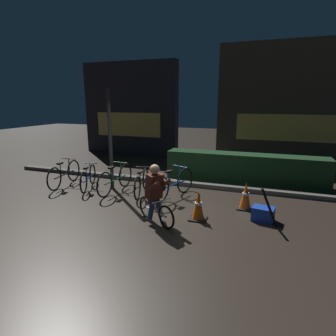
% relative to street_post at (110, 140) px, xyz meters
% --- Properties ---
extents(ground_plane, '(40.00, 40.00, 0.00)m').
position_rel_street_post_xyz_m(ground_plane, '(1.73, -1.20, -1.41)').
color(ground_plane, '#2D261E').
extents(sidewalk_curb, '(12.00, 0.24, 0.12)m').
position_rel_street_post_xyz_m(sidewalk_curb, '(1.73, 1.00, -1.35)').
color(sidewalk_curb, '#56544F').
rests_on(sidewalk_curb, ground).
extents(hedge_row, '(4.80, 0.70, 0.90)m').
position_rel_street_post_xyz_m(hedge_row, '(3.53, 1.90, -0.96)').
color(hedge_row, '#19381C').
rests_on(hedge_row, ground).
extents(storefront_left, '(4.64, 0.54, 4.24)m').
position_rel_street_post_xyz_m(storefront_left, '(-2.08, 5.30, 0.70)').
color(storefront_left, '#262328').
rests_on(storefront_left, ground).
extents(storefront_right, '(5.84, 0.54, 4.84)m').
position_rel_street_post_xyz_m(storefront_right, '(4.90, 6.00, 0.99)').
color(storefront_right, '#42382D').
rests_on(storefront_right, ground).
extents(street_post, '(0.10, 0.10, 2.83)m').
position_rel_street_post_xyz_m(street_post, '(0.00, 0.00, 0.00)').
color(street_post, '#2D2D33').
rests_on(street_post, ground).
extents(parked_bike_leftmost, '(0.46, 1.68, 0.78)m').
position_rel_street_post_xyz_m(parked_bike_leftmost, '(-1.49, -0.24, -1.06)').
color(parked_bike_leftmost, black).
rests_on(parked_bike_leftmost, ground).
extents(parked_bike_left_mid, '(0.58, 1.44, 0.70)m').
position_rel_street_post_xyz_m(parked_bike_left_mid, '(-0.66, -0.23, -1.09)').
color(parked_bike_left_mid, black).
rests_on(parked_bike_left_mid, ground).
extents(parked_bike_center_left, '(0.46, 1.72, 0.79)m').
position_rel_street_post_xyz_m(parked_bike_center_left, '(0.25, -0.24, -1.05)').
color(parked_bike_center_left, black).
rests_on(parked_bike_center_left, ground).
extents(parked_bike_center_right, '(0.46, 1.52, 0.71)m').
position_rel_street_post_xyz_m(parked_bike_center_right, '(1.02, -0.18, -1.09)').
color(parked_bike_center_right, black).
rests_on(parked_bike_center_right, ground).
extents(parked_bike_right_mid, '(0.63, 1.67, 0.81)m').
position_rel_street_post_xyz_m(parked_bike_right_mid, '(1.92, -0.18, -1.05)').
color(parked_bike_right_mid, black).
rests_on(parked_bike_right_mid, ground).
extents(traffic_cone_near, '(0.36, 0.36, 0.63)m').
position_rel_street_post_xyz_m(traffic_cone_near, '(2.87, -1.30, -1.11)').
color(traffic_cone_near, black).
rests_on(traffic_cone_near, ground).
extents(traffic_cone_far, '(0.36, 0.36, 0.65)m').
position_rel_street_post_xyz_m(traffic_cone_far, '(3.77, -0.33, -1.10)').
color(traffic_cone_far, black).
rests_on(traffic_cone_far, ground).
extents(blue_crate, '(0.49, 0.39, 0.30)m').
position_rel_street_post_xyz_m(blue_crate, '(4.18, -0.90, -1.26)').
color(blue_crate, '#193DB7').
rests_on(blue_crate, ground).
extents(cyclist, '(1.04, 0.70, 1.25)m').
position_rel_street_post_xyz_m(cyclist, '(2.07, -1.72, -0.78)').
color(cyclist, black).
rests_on(cyclist, ground).
extents(closed_umbrella, '(0.38, 0.10, 0.80)m').
position_rel_street_post_xyz_m(closed_umbrella, '(4.28, -1.15, -1.01)').
color(closed_umbrella, black).
rests_on(closed_umbrella, ground).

